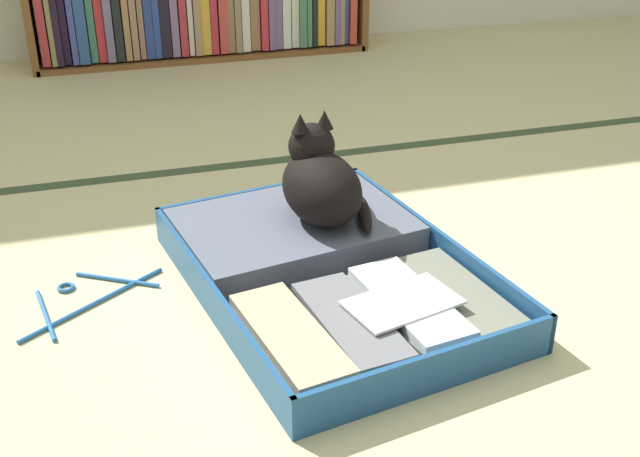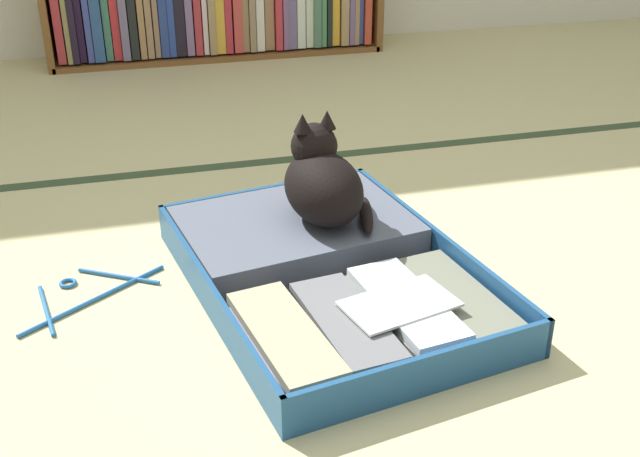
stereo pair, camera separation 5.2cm
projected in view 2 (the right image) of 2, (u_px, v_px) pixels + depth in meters
The scene contains 5 objects.
ground_plane at pixel (402, 312), 1.75m from camera, with size 10.00×10.00×0.00m, color #C3BB86.
tatami_border at pixel (303, 158), 2.54m from camera, with size 4.80×0.05×0.00m.
open_suitcase at pixel (322, 267), 1.85m from camera, with size 0.71×0.92×0.09m.
black_cat at pixel (322, 182), 1.92m from camera, with size 0.24×0.28×0.26m.
clothes_hanger at pixel (86, 294), 1.81m from camera, with size 0.32×0.27×0.01m.
Camera 2 is at (-0.55, -1.38, 0.97)m, focal length 44.62 mm.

